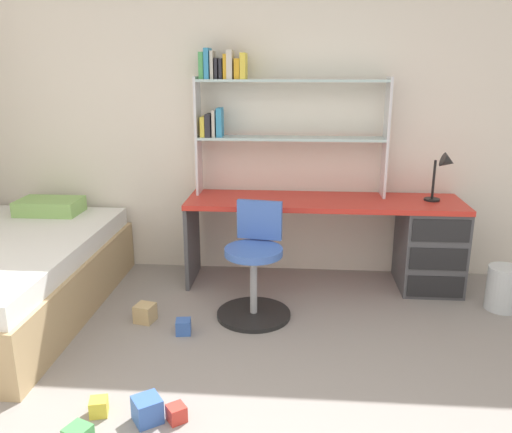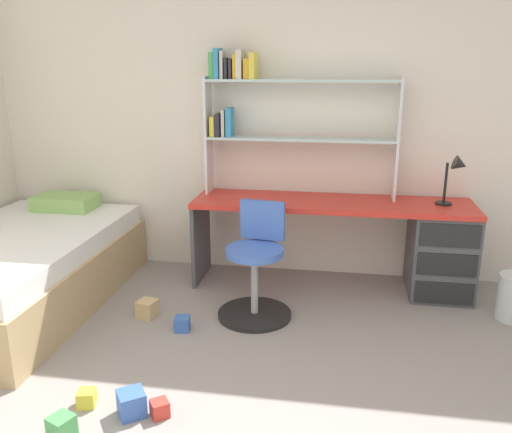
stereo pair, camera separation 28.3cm
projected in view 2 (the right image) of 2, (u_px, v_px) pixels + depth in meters
The scene contains 12 objects.
room_shell at pixel (49, 121), 3.04m from camera, with size 6.12×6.52×2.79m.
desk at pixel (406, 241), 4.02m from camera, with size 2.14×0.55×0.70m.
bookshelf_hutch at pixel (273, 107), 4.06m from camera, with size 1.50×0.22×1.13m.
desk_lamp at pixel (456, 172), 3.82m from camera, with size 0.20×0.17×0.38m.
swivel_chair at pixel (256, 273), 3.64m from camera, with size 0.52×0.52×0.80m.
bed_platform at pixel (19, 270), 3.83m from camera, with size 1.20×1.99×0.65m.
toy_block_green_0 at pixel (62, 426), 2.49m from camera, with size 0.11×0.11×0.11m, color #479E51.
toy_block_yellow_1 at pixel (87, 398), 2.71m from camera, with size 0.09×0.09×0.09m, color gold.
toy_block_blue_2 at pixel (132, 403), 2.64m from camera, with size 0.13×0.13×0.13m, color #3860B7.
toy_block_red_3 at pixel (160, 409), 2.63m from camera, with size 0.08×0.08×0.08m, color red.
toy_block_natural_4 at pixel (147, 309), 3.67m from camera, with size 0.12×0.12×0.12m, color tan.
toy_block_blue_5 at pixel (182, 324), 3.49m from camera, with size 0.10×0.10×0.10m, color #3860B7.
Camera 2 is at (0.36, -1.49, 1.70)m, focal length 36.68 mm.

